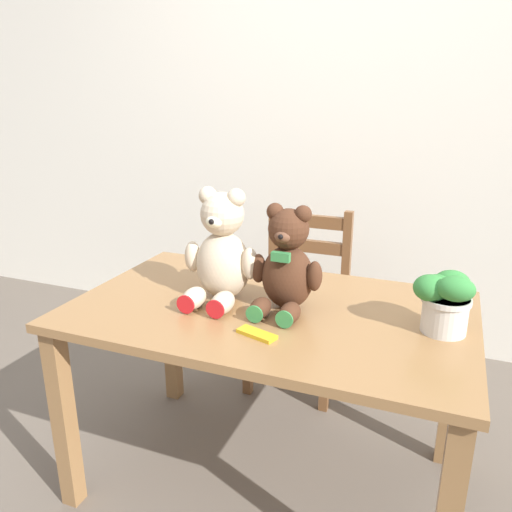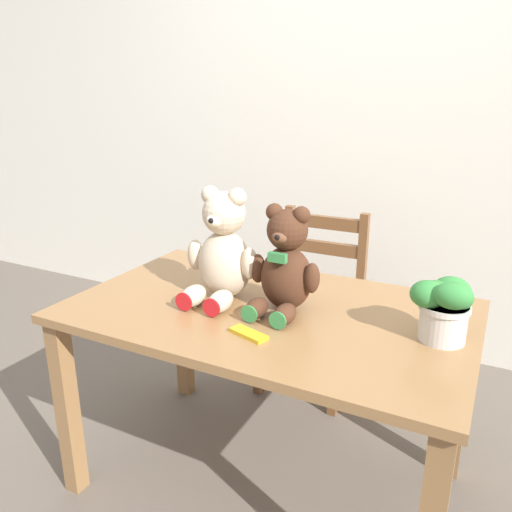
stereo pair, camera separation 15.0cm
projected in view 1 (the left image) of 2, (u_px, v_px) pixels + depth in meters
wall_back at (355, 110)px, 2.63m from camera, size 8.00×0.04×2.60m
dining_table at (269, 333)px, 1.69m from camera, size 1.31×0.80×0.70m
wooden_chair_behind at (300, 299)px, 2.42m from camera, size 0.42×0.39×0.85m
teddy_bear_left at (221, 253)px, 1.68m from camera, size 0.27×0.26×0.39m
teddy_bear_right at (287, 265)px, 1.60m from camera, size 0.24×0.24×0.35m
potted_plant at (445, 297)px, 1.46m from camera, size 0.17×0.17×0.19m
chocolate_bar at (257, 334)px, 1.46m from camera, size 0.13×0.08×0.01m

